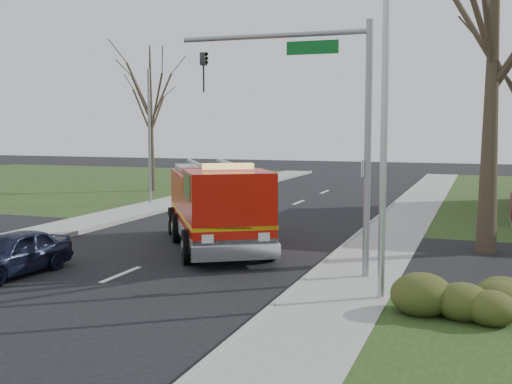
% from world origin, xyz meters
% --- Properties ---
extents(ground, '(120.00, 120.00, 0.00)m').
position_xyz_m(ground, '(0.00, 0.00, 0.00)').
color(ground, black).
rests_on(ground, ground).
extents(sidewalk_right, '(2.40, 80.00, 0.15)m').
position_xyz_m(sidewalk_right, '(6.20, 0.00, 0.07)').
color(sidewalk_right, gray).
rests_on(sidewalk_right, ground).
extents(health_center_sign, '(0.12, 2.00, 1.40)m').
position_xyz_m(health_center_sign, '(10.50, 12.50, 0.88)').
color(health_center_sign, '#511219').
rests_on(health_center_sign, ground).
extents(hedge_corner, '(2.80, 2.00, 0.90)m').
position_xyz_m(hedge_corner, '(9.00, -1.00, 0.58)').
color(hedge_corner, '#323914').
rests_on(hedge_corner, lawn_right).
extents(bare_tree_near, '(6.00, 6.00, 12.00)m').
position_xyz_m(bare_tree_near, '(9.50, 6.00, 7.41)').
color(bare_tree_near, '#3C3023').
rests_on(bare_tree_near, ground).
extents(bare_tree_left, '(4.50, 4.50, 9.00)m').
position_xyz_m(bare_tree_left, '(-10.00, 20.00, 5.56)').
color(bare_tree_left, '#3C3023').
rests_on(bare_tree_left, ground).
extents(traffic_signal_mast, '(5.29, 0.18, 6.80)m').
position_xyz_m(traffic_signal_mast, '(5.21, 1.50, 4.71)').
color(traffic_signal_mast, gray).
rests_on(traffic_signal_mast, ground).
extents(streetlight_pole, '(1.48, 0.16, 8.40)m').
position_xyz_m(streetlight_pole, '(7.14, -0.50, 4.55)').
color(streetlight_pole, '#B7BABF').
rests_on(streetlight_pole, ground).
extents(utility_pole_far, '(0.14, 0.14, 7.00)m').
position_xyz_m(utility_pole_far, '(-6.80, 14.00, 3.50)').
color(utility_pole_far, gray).
rests_on(utility_pole_far, ground).
extents(fire_engine, '(6.01, 7.62, 2.98)m').
position_xyz_m(fire_engine, '(0.92, 4.62, 1.35)').
color(fire_engine, '#B21108').
rests_on(fire_engine, ground).
extents(parked_car_maroon, '(1.81, 3.74, 1.23)m').
position_xyz_m(parked_car_maroon, '(-2.80, -1.00, 0.62)').
color(parked_car_maroon, black).
rests_on(parked_car_maroon, ground).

